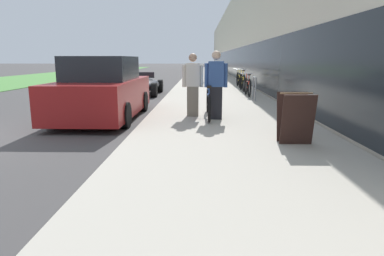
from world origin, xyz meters
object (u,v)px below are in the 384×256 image
object	(u,v)px
bike_rack_hoop	(254,86)
parked_sedan_curbside	(103,91)
person_bystander	(193,85)
cruiser_bike_farthest	(239,79)
cruiser_bike_nearest	(248,86)
person_rider	(216,85)
tandem_bicycle	(208,103)
sandwich_board_sign	(295,118)
cruiser_bike_middle	(242,82)
vintage_roadster_curbside	(140,85)

from	to	relation	value
bike_rack_hoop	parked_sedan_curbside	size ratio (longest dim) A/B	0.20
person_bystander	parked_sedan_curbside	world-z (taller)	person_bystander
cruiser_bike_farthest	parked_sedan_curbside	bearing A→B (deg)	-116.75
bike_rack_hoop	person_bystander	bearing A→B (deg)	-121.32
cruiser_bike_nearest	cruiser_bike_farthest	world-z (taller)	cruiser_bike_farthest
person_bystander	parked_sedan_curbside	distance (m)	2.40
person_rider	cruiser_bike_farthest	distance (m)	9.89
tandem_bicycle	parked_sedan_curbside	xyz separation A→B (m)	(-2.79, 0.33, 0.28)
tandem_bicycle	bike_rack_hoop	size ratio (longest dim) A/B	2.69
cruiser_bike_nearest	sandwich_board_sign	size ratio (longest dim) A/B	1.89
cruiser_bike_nearest	cruiser_bike_middle	world-z (taller)	cruiser_bike_middle
cruiser_bike_farthest	tandem_bicycle	bearing A→B (deg)	-100.88
tandem_bicycle	cruiser_bike_middle	distance (m)	7.50
person_bystander	vintage_roadster_curbside	distance (m)	6.92
bike_rack_hoop	cruiser_bike_farthest	bearing A→B (deg)	89.15
cruiser_bike_farthest	person_bystander	bearing A→B (deg)	-103.41
parked_sedan_curbside	sandwich_board_sign	bearing A→B (deg)	-35.75
person_rider	cruiser_bike_nearest	distance (m)	5.69
bike_rack_hoop	cruiser_bike_middle	bearing A→B (deg)	89.80
vintage_roadster_curbside	cruiser_bike_middle	bearing A→B (deg)	8.64
tandem_bicycle	cruiser_bike_farthest	xyz separation A→B (m)	(1.82, 9.47, 0.05)
person_bystander	cruiser_bike_farthest	bearing A→B (deg)	76.59
cruiser_bike_middle	vintage_roadster_curbside	xyz separation A→B (m)	(-4.63, -0.70, -0.10)
person_bystander	cruiser_bike_nearest	xyz separation A→B (m)	(2.10, 5.04, -0.43)
person_bystander	vintage_roadster_curbside	size ratio (longest dim) A/B	0.42
bike_rack_hoop	cruiser_bike_farthest	size ratio (longest dim) A/B	0.44
person_bystander	person_rider	bearing A→B (deg)	-36.59
vintage_roadster_curbside	cruiser_bike_farthest	bearing A→B (deg)	31.43
cruiser_bike_nearest	vintage_roadster_curbside	size ratio (longest dim) A/B	0.44
bike_rack_hoop	vintage_roadster_curbside	size ratio (longest dim) A/B	0.22
cruiser_bike_middle	sandwich_board_sign	xyz separation A→B (m)	(-0.29, -10.02, 0.04)
parked_sedan_curbside	vintage_roadster_curbside	xyz separation A→B (m)	(-0.10, 6.26, -0.32)
cruiser_bike_middle	sandwich_board_sign	bearing A→B (deg)	-91.64
person_rider	sandwich_board_sign	distance (m)	2.79
person_rider	person_bystander	bearing A→B (deg)	143.41
person_rider	cruiser_bike_nearest	size ratio (longest dim) A/B	0.98
person_rider	sandwich_board_sign	xyz separation A→B (m)	(1.29, -2.45, -0.38)
bike_rack_hoop	cruiser_bike_middle	size ratio (longest dim) A/B	0.45
cruiser_bike_middle	cruiser_bike_farthest	bearing A→B (deg)	88.06
cruiser_bike_middle	cruiser_bike_farthest	distance (m)	2.17
person_rider	person_bystander	size ratio (longest dim) A/B	1.04
person_rider	parked_sedan_curbside	size ratio (longest dim) A/B	0.38
cruiser_bike_nearest	cruiser_bike_middle	distance (m)	2.11
sandwich_board_sign	vintage_roadster_curbside	distance (m)	10.28
person_bystander	cruiser_bike_farthest	size ratio (longest dim) A/B	0.83
bike_rack_hoop	parked_sedan_curbside	bearing A→B (deg)	-143.65
sandwich_board_sign	parked_sedan_curbside	size ratio (longest dim) A/B	0.21
tandem_bicycle	sandwich_board_sign	xyz separation A→B (m)	(1.46, -2.73, 0.09)
cruiser_bike_farthest	cruiser_bike_middle	bearing A→B (deg)	-91.94
cruiser_bike_middle	vintage_roadster_curbside	world-z (taller)	cruiser_bike_middle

